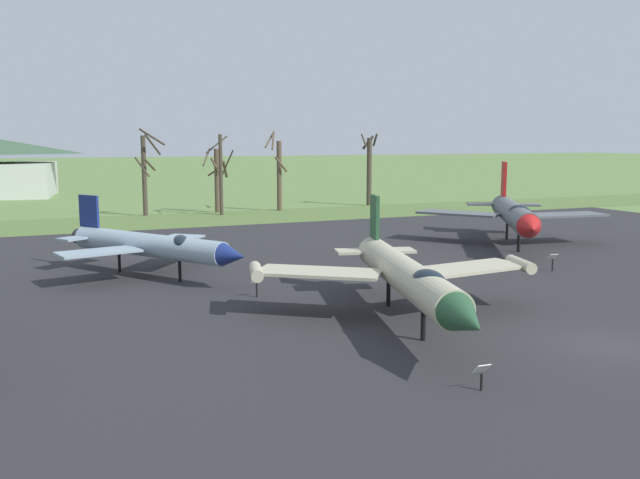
# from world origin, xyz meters

# --- Properties ---
(ground_plane) EXTENTS (600.00, 600.00, 0.00)m
(ground_plane) POSITION_xyz_m (0.00, 0.00, 0.00)
(ground_plane) COLOR #607F42
(asphalt_apron) EXTENTS (78.24, 49.98, 0.05)m
(asphalt_apron) POSITION_xyz_m (0.00, 14.99, 0.03)
(asphalt_apron) COLOR #28282B
(asphalt_apron) RESTS_ON ground
(grass_verge_strip) EXTENTS (138.24, 12.00, 0.06)m
(grass_verge_strip) POSITION_xyz_m (0.00, 45.98, 0.03)
(grass_verge_strip) COLOR #567136
(grass_verge_strip) RESTS_ON ground
(jet_fighter_front_left) EXTENTS (9.12, 11.96, 4.35)m
(jet_fighter_front_left) POSITION_xyz_m (-13.28, 19.45, 1.87)
(jet_fighter_front_left) COLOR #8EA3B2
(jet_fighter_front_left) RESTS_ON ground
(info_placard_front_left) EXTENTS (0.57, 0.30, 1.07)m
(info_placard_front_left) POSITION_xyz_m (-9.47, 12.60, 0.67)
(info_placard_front_left) COLOR black
(info_placard_front_left) RESTS_ON ground
(jet_fighter_front_right) EXTENTS (12.18, 15.29, 5.83)m
(jet_fighter_front_right) POSITION_xyz_m (12.41, 20.74, 2.35)
(jet_fighter_front_right) COLOR #565B60
(jet_fighter_front_right) RESTS_ON ground
(info_placard_front_right) EXTENTS (0.55, 0.33, 1.06)m
(info_placard_front_right) POSITION_xyz_m (8.24, 12.10, 0.67)
(info_placard_front_right) COLOR black
(info_placard_front_right) RESTS_ON ground
(jet_fighter_rear_center) EXTENTS (12.70, 15.00, 4.87)m
(jet_fighter_rear_center) POSITION_xyz_m (-5.37, 5.49, 2.07)
(jet_fighter_rear_center) COLOR #B7B293
(jet_fighter_rear_center) RESTS_ON ground
(info_placard_rear_center) EXTENTS (0.47, 0.32, 0.89)m
(info_placard_rear_center) POSITION_xyz_m (-7.14, -1.91, 0.56)
(info_placard_rear_center) COLOR black
(info_placard_rear_center) RESTS_ON ground
(bare_tree_far_left) EXTENTS (3.07, 2.32, 8.67)m
(bare_tree_far_left) POSITION_xyz_m (-8.34, 51.09, 4.52)
(bare_tree_far_left) COLOR #42382D
(bare_tree_far_left) RESTS_ON ground
(bare_tree_left_of_center) EXTENTS (3.32, 2.69, 8.11)m
(bare_tree_left_of_center) POSITION_xyz_m (-1.35, 48.88, 4.40)
(bare_tree_left_of_center) COLOR #42382D
(bare_tree_left_of_center) RESTS_ON ground
(bare_tree_center) EXTENTS (2.15, 2.17, 6.65)m
(bare_tree_center) POSITION_xyz_m (-0.90, 51.62, 3.53)
(bare_tree_center) COLOR brown
(bare_tree_center) RESTS_ON ground
(bare_tree_right_of_center) EXTENTS (2.36, 2.43, 8.47)m
(bare_tree_right_of_center) POSITION_xyz_m (5.51, 50.55, 4.07)
(bare_tree_right_of_center) COLOR brown
(bare_tree_right_of_center) RESTS_ON ground
(bare_tree_far_right) EXTENTS (1.81, 1.79, 8.30)m
(bare_tree_far_right) POSITION_xyz_m (17.24, 52.28, 4.32)
(bare_tree_far_right) COLOR #42382D
(bare_tree_far_right) RESTS_ON ground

